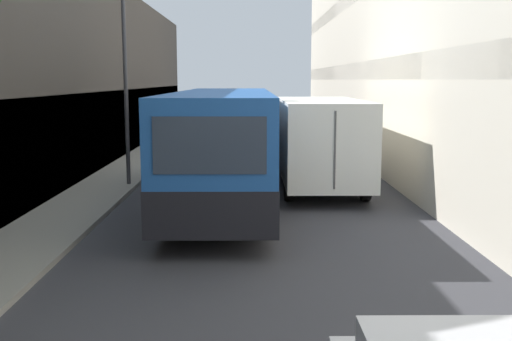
# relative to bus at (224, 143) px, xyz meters

# --- Properties ---
(ground_plane) EXTENTS (150.00, 150.00, 0.00)m
(ground_plane) POSITION_rel_bus_xyz_m (0.86, -2.07, -1.57)
(ground_plane) COLOR #38383D
(sidewalk_left) EXTENTS (1.86, 60.00, 0.12)m
(sidewalk_left) POSITION_rel_bus_xyz_m (-3.70, -2.07, -1.52)
(sidewalk_left) COLOR gray
(sidewalk_left) RESTS_ON ground_plane
(bus) EXTENTS (2.47, 11.46, 2.96)m
(bus) POSITION_rel_bus_xyz_m (0.00, 0.00, 0.00)
(bus) COLOR #1E519E
(bus) RESTS_ON ground_plane
(box_truck) EXTENTS (2.32, 8.55, 2.69)m
(box_truck) POSITION_rel_bus_xyz_m (2.79, 2.70, -0.06)
(box_truck) COLOR silver
(box_truck) RESTS_ON ground_plane
(panel_van) EXTENTS (1.85, 4.45, 1.99)m
(panel_van) POSITION_rel_bus_xyz_m (-0.82, 12.89, -0.46)
(panel_van) COLOR navy
(panel_van) RESTS_ON ground_plane
(street_lamp) EXTENTS (0.36, 0.80, 6.78)m
(street_lamp) POSITION_rel_bus_xyz_m (-3.02, 1.97, 3.24)
(street_lamp) COLOR #38383D
(street_lamp) RESTS_ON sidewalk_left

